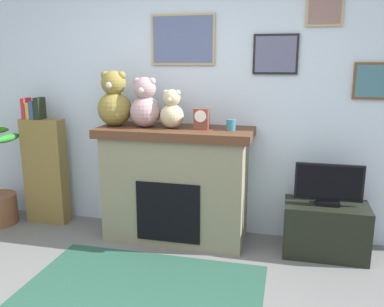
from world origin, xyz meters
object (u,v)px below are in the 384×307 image
object	(u,v)px
fireplace	(176,183)
teddy_bear_tan	(114,101)
teddy_bear_cream	(145,105)
bookshelf	(45,168)
candle_jar	(231,125)
tv_stand	(325,229)
teddy_bear_grey	(172,111)
television	(329,185)
mantel_clock	(201,119)

from	to	relation	value
fireplace	teddy_bear_tan	size ratio (longest dim) A/B	2.78
fireplace	teddy_bear_tan	world-z (taller)	teddy_bear_tan
teddy_bear_cream	bookshelf	bearing A→B (deg)	175.59
bookshelf	teddy_bear_tan	distance (m)	1.13
candle_jar	teddy_bear_cream	distance (m)	0.81
bookshelf	teddy_bear_tan	bearing A→B (deg)	-5.97
candle_jar	teddy_bear_tan	world-z (taller)	teddy_bear_tan
tv_stand	teddy_bear_grey	xyz separation A→B (m)	(-1.40, 0.01, 1.01)
fireplace	candle_jar	xyz separation A→B (m)	(0.52, -0.02, 0.59)
bookshelf	television	xyz separation A→B (m)	(2.82, -0.10, 0.05)
bookshelf	television	size ratio (longest dim) A/B	2.32
television	candle_jar	size ratio (longest dim) A/B	5.82
tv_stand	television	world-z (taller)	television
bookshelf	teddy_bear_grey	size ratio (longest dim) A/B	3.76
bookshelf	teddy_bear_cream	bearing A→B (deg)	-4.41
tv_stand	mantel_clock	distance (m)	1.47
teddy_bear_grey	bookshelf	bearing A→B (deg)	176.39
mantel_clock	teddy_bear_grey	distance (m)	0.28
teddy_bear_cream	fireplace	bearing A→B (deg)	3.71
tv_stand	fireplace	bearing A→B (deg)	178.81
mantel_clock	teddy_bear_grey	bearing A→B (deg)	179.80
fireplace	teddy_bear_cream	world-z (taller)	teddy_bear_cream
candle_jar	teddy_bear_tan	size ratio (longest dim) A/B	0.19
bookshelf	mantel_clock	distance (m)	1.79
bookshelf	mantel_clock	size ratio (longest dim) A/B	7.12
bookshelf	candle_jar	size ratio (longest dim) A/B	13.51
fireplace	tv_stand	size ratio (longest dim) A/B	2.00
bookshelf	teddy_bear_cream	distance (m)	1.36
candle_jar	mantel_clock	world-z (taller)	mantel_clock
teddy_bear_grey	mantel_clock	bearing A→B (deg)	-0.20
fireplace	teddy_bear_tan	xyz separation A→B (m)	(-0.59, -0.02, 0.77)
teddy_bear_cream	candle_jar	bearing A→B (deg)	0.04
television	teddy_bear_grey	world-z (taller)	teddy_bear_grey
candle_jar	teddy_bear_tan	xyz separation A→B (m)	(-1.10, -0.00, 0.18)
teddy_bear_tan	teddy_bear_grey	bearing A→B (deg)	0.02
tv_stand	mantel_clock	size ratio (longest dim) A/B	3.84
mantel_clock	tv_stand	bearing A→B (deg)	-0.49
television	mantel_clock	bearing A→B (deg)	179.44
candle_jar	teddy_bear_grey	distance (m)	0.55
mantel_clock	teddy_bear_cream	bearing A→B (deg)	179.91
fireplace	teddy_bear_grey	xyz separation A→B (m)	(-0.03, -0.02, 0.70)
teddy_bear_tan	teddy_bear_cream	distance (m)	0.31
mantel_clock	teddy_bear_tan	bearing A→B (deg)	179.95
fireplace	teddy_bear_grey	world-z (taller)	teddy_bear_grey
bookshelf	mantel_clock	bearing A→B (deg)	-3.06
bookshelf	teddy_bear_cream	xyz separation A→B (m)	(1.16, -0.09, 0.70)
fireplace	teddy_bear_grey	distance (m)	0.70
mantel_clock	teddy_bear_tan	size ratio (longest dim) A/B	0.36
television	candle_jar	world-z (taller)	candle_jar
tv_stand	teddy_bear_tan	xyz separation A→B (m)	(-1.96, 0.01, 1.08)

